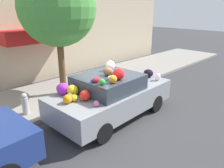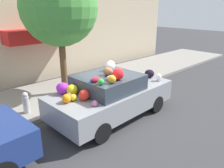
# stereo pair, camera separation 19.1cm
# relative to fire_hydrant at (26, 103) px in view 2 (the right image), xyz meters

# --- Properties ---
(ground_plane) EXTENTS (60.00, 60.00, 0.00)m
(ground_plane) POSITION_rel_fire_hydrant_xyz_m (2.01, -1.76, -0.47)
(ground_plane) COLOR #38383A
(sidewalk_curb) EXTENTS (24.00, 3.20, 0.13)m
(sidewalk_curb) POSITION_rel_fire_hydrant_xyz_m (2.01, 0.94, -0.41)
(sidewalk_curb) COLOR gray
(sidewalk_curb) RESTS_ON ground
(building_facade) EXTENTS (18.00, 1.20, 5.03)m
(building_facade) POSITION_rel_fire_hydrant_xyz_m (2.00, 3.16, 2.03)
(building_facade) COLOR #C6B293
(building_facade) RESTS_ON ground
(street_tree) EXTENTS (2.72, 2.72, 4.55)m
(street_tree) POSITION_rel_fire_hydrant_xyz_m (1.83, 0.68, 2.83)
(street_tree) COLOR brown
(street_tree) RESTS_ON sidewalk_curb
(fire_hydrant) EXTENTS (0.20, 0.20, 0.70)m
(fire_hydrant) POSITION_rel_fire_hydrant_xyz_m (0.00, 0.00, 0.00)
(fire_hydrant) COLOR #B2B2B7
(fire_hydrant) RESTS_ON sidewalk_curb
(art_car) EXTENTS (4.04, 1.97, 1.72)m
(art_car) POSITION_rel_fire_hydrant_xyz_m (1.96, -1.82, 0.27)
(art_car) COLOR gray
(art_car) RESTS_ON ground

